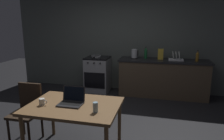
{
  "coord_description": "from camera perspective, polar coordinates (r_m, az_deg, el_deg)",
  "views": [
    {
      "loc": [
        1.1,
        -3.19,
        1.8
      ],
      "look_at": [
        0.18,
        0.67,
        0.89
      ],
      "focal_mm": 33.55,
      "sensor_mm": 36.0,
      "label": 1
    }
  ],
  "objects": [
    {
      "name": "dish_rack",
      "position": [
        5.23,
        17.02,
        3.09
      ],
      "size": [
        0.34,
        0.26,
        0.21
      ],
      "color": "silver",
      "rests_on": "kitchen_counter"
    },
    {
      "name": "drinking_glass",
      "position": [
        2.6,
        -4.55,
        -10.1
      ],
      "size": [
        0.06,
        0.06,
        0.13
      ],
      "color": "#99B7C6",
      "rests_on": "dining_table"
    },
    {
      "name": "kitchen_counter",
      "position": [
        5.33,
        13.65,
        -2.08
      ],
      "size": [
        2.16,
        0.64,
        0.92
      ],
      "color": "#4C3D2D",
      "rests_on": "ground_plane"
    },
    {
      "name": "bottle_b",
      "position": [
        5.3,
        9.19,
        4.62
      ],
      "size": [
        0.07,
        0.07,
        0.29
      ],
      "color": "#19592D",
      "rests_on": "kitchen_counter"
    },
    {
      "name": "bottle",
      "position": [
        5.23,
        22.23,
        3.51
      ],
      "size": [
        0.07,
        0.07,
        0.26
      ],
      "color": "#8C601E",
      "rests_on": "kitchen_counter"
    },
    {
      "name": "dining_table",
      "position": [
        2.92,
        -10.28,
        -10.51
      ],
      "size": [
        1.22,
        0.88,
        0.72
      ],
      "color": "brown",
      "rests_on": "ground_plane"
    },
    {
      "name": "stove_oven",
      "position": [
        5.57,
        -3.87,
        -1.13
      ],
      "size": [
        0.6,
        0.62,
        0.92
      ],
      "color": "gray",
      "rests_on": "ground_plane"
    },
    {
      "name": "cereal_box",
      "position": [
        5.23,
        13.1,
        4.24
      ],
      "size": [
        0.13,
        0.05,
        0.26
      ],
      "color": "gold",
      "rests_on": "kitchen_counter"
    },
    {
      "name": "laptop",
      "position": [
        2.9,
        -10.96,
        -8.21
      ],
      "size": [
        0.32,
        0.27,
        0.22
      ],
      "rotation": [
        0.0,
        0.0,
        -0.25
      ],
      "color": "#232326",
      "rests_on": "dining_table"
    },
    {
      "name": "frying_pan",
      "position": [
        5.45,
        -4.37,
        3.75
      ],
      "size": [
        0.26,
        0.43,
        0.05
      ],
      "color": "gray",
      "rests_on": "stove_oven"
    },
    {
      "name": "coffee_mug",
      "position": [
        2.96,
        -18.5,
        -8.23
      ],
      "size": [
        0.11,
        0.07,
        0.09
      ],
      "color": "silver",
      "rests_on": "dining_table"
    },
    {
      "name": "back_wall",
      "position": [
        5.58,
        5.16,
        7.91
      ],
      "size": [
        6.4,
        0.1,
        2.65
      ],
      "primitive_type": "cube",
      "color": "#505651",
      "rests_on": "ground_plane"
    },
    {
      "name": "ground_plane",
      "position": [
        3.83,
        -5.14,
        -15.26
      ],
      "size": [
        12.0,
        12.0,
        0.0
      ],
      "primitive_type": "plane",
      "color": "black"
    },
    {
      "name": "electric_kettle",
      "position": [
        5.25,
        6.12,
        4.38
      ],
      "size": [
        0.17,
        0.15,
        0.24
      ],
      "color": "black",
      "rests_on": "kitchen_counter"
    },
    {
      "name": "chair",
      "position": [
        3.51,
        -22.06,
        -9.69
      ],
      "size": [
        0.4,
        0.4,
        0.89
      ],
      "rotation": [
        0.0,
        0.0,
        -0.11
      ],
      "color": "#2D2116",
      "rests_on": "ground_plane"
    }
  ]
}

